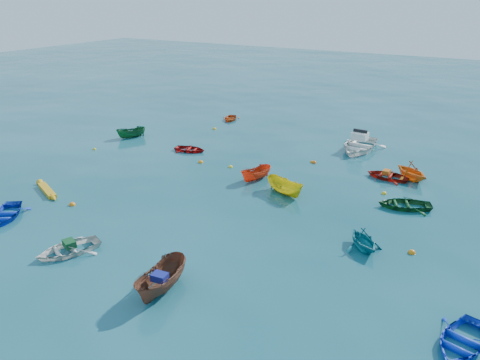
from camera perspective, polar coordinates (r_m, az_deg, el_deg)
The scene contains 29 objects.
ground at distance 27.43m, azimuth -5.25°, elevation -4.18°, with size 160.00×160.00×0.00m, color #0A434E.
dinghy_blue_sw at distance 30.08m, azimuth -26.72°, elevation -4.15°, with size 2.32×3.24×0.67m, color #0F36C6.
dinghy_white_near at distance 25.03m, azimuth -20.17°, elevation -8.32°, with size 2.22×3.10×0.64m, color silver.
sampan_brown_mid at distance 21.11m, azimuth -9.40°, elevation -13.22°, with size 1.28×3.40×1.31m, color brown.
dinghy_blue_se at distance 19.97m, azimuth 25.33°, elevation -17.74°, with size 2.22×3.11×0.64m, color blue.
sampan_yellow_mid at distance 30.09m, azimuth 5.49°, elevation -1.72°, with size 1.13×2.99×1.16m, color gold.
dinghy_green_e at distance 29.82m, azimuth 19.35°, elevation -3.18°, with size 2.22×3.11×0.64m, color #114C22.
dinghy_cyan_se at distance 24.68m, azimuth 14.70°, elevation -8.07°, with size 1.96×2.27×1.20m, color teal.
dinghy_red_nw at distance 38.24m, azimuth -6.11°, elevation 3.53°, with size 1.85×2.58×0.54m, color #A40E0D.
sampan_orange_n at distance 32.24m, azimuth 1.98°, elevation 0.04°, with size 0.99×2.63×1.02m, color red.
dinghy_red_ne at distance 34.04m, azimuth 17.50°, elevation 0.21°, with size 2.06×2.88×0.60m, color #AA190E.
dinghy_red_far at distance 47.47m, azimuth -1.20°, elevation 7.33°, with size 1.77×2.48×0.51m, color #D24511.
dinghy_orange_far at distance 34.37m, azimuth 20.04°, elevation 0.09°, with size 2.30×2.67×1.41m, color orange.
sampan_green_far at distance 42.74m, azimuth -13.07°, elevation 5.08°, with size 0.98×2.61×1.01m, color #14562A.
kayak_yellow at distance 32.70m, azimuth -22.42°, elevation -1.38°, with size 0.48×3.34×0.32m, color orange, non-canonical shape.
motorboat_white at distance 39.50m, azimuth 14.24°, elevation 3.57°, with size 3.59×5.01×1.64m, color white.
tarp_green_a at distance 24.82m, azimuth -20.09°, elevation -7.29°, with size 0.68×0.52×0.33m, color #124B24.
tarp_blue_a at distance 20.55m, azimuth -9.77°, elevation -11.58°, with size 0.66×0.50×0.32m, color navy.
tarp_orange_b at distance 33.91m, azimuth 17.43°, elevation 0.94°, with size 0.59×0.45×0.29m, color #C55714.
buoy_or_a at distance 30.22m, azimuth -19.77°, elevation -2.90°, with size 0.39×0.39×0.39m, color orange.
buoy_ye_a at distance 21.91m, azimuth -9.74°, elevation -11.79°, with size 0.35×0.35×0.35m, color yellow.
buoy_or_b at distance 25.00m, azimuth 20.20°, elevation -8.36°, with size 0.37×0.37×0.37m, color orange.
buoy_ye_b at distance 40.19m, azimuth -17.32°, elevation 3.56°, with size 0.30×0.30×0.30m, color gold.
buoy_or_c at distance 35.56m, azimuth -4.82°, elevation 2.13°, with size 0.38×0.38×0.38m, color orange.
buoy_ye_c at distance 34.50m, azimuth -1.16°, elevation 1.57°, with size 0.32×0.32×0.32m, color yellow.
buoy_or_d at distance 35.89m, azimuth 8.79°, elevation 2.13°, with size 0.31×0.31×0.31m, color orange.
buoy_ye_d at distance 44.22m, azimuth -3.14°, elevation 6.19°, with size 0.36×0.36×0.36m, color gold.
buoy_or_e at distance 35.80m, azimuth 9.02°, elevation 2.07°, with size 0.35×0.35×0.35m, color #CF570B.
buoy_ye_e at distance 31.39m, azimuth 17.15°, elevation -1.62°, with size 0.33×0.33×0.33m, color yellow.
Camera 1 is at (14.42, -19.94, 12.11)m, focal length 35.00 mm.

